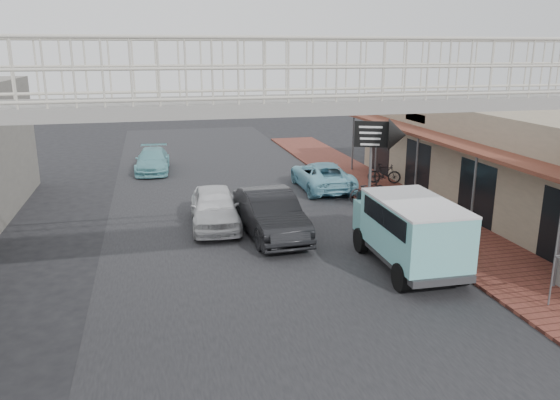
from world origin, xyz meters
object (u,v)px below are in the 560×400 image
angkot_van (410,225)px  motorcycle_far (384,174)px  angkot_far (153,160)px  arrow_sign (394,136)px  angkot_curb (322,176)px  white_hatchback (215,207)px  dark_sedan (270,214)px  motorcycle_near (368,190)px

angkot_van → motorcycle_far: 10.20m
angkot_far → arrow_sign: (9.19, -9.12, 2.32)m
angkot_curb → motorcycle_far: (3.07, 0.03, -0.07)m
angkot_far → motorcycle_far: bearing=-24.2°
white_hatchback → dark_sedan: 2.27m
dark_sedan → motorcycle_near: dark_sedan is taller
motorcycle_far → dark_sedan: bearing=152.5°
angkot_far → motorcycle_near: (8.52, -8.34, -0.01)m
white_hatchback → dark_sedan: bearing=-37.4°
white_hatchback → angkot_van: angkot_van is taller
motorcycle_near → arrow_sign: 2.55m
angkot_van → motorcycle_far: (3.47, 9.55, -0.77)m
motorcycle_near → angkot_van: bearing=150.6°
white_hatchback → arrow_sign: (7.15, 0.73, 2.20)m
white_hatchback → motorcycle_far: size_ratio=2.72×
angkot_van → angkot_far: bearing=115.8°
white_hatchback → arrow_sign: bearing=9.2°
white_hatchback → motorcycle_near: size_ratio=2.28×
white_hatchback → angkot_curb: bearing=41.8°
motorcycle_near → arrow_sign: size_ratio=0.53×
angkot_far → arrow_sign: size_ratio=1.17×
angkot_curb → angkot_van: bearing=88.5°
dark_sedan → motorcycle_far: (6.73, 5.78, -0.21)m
white_hatchback → angkot_far: size_ratio=1.02×
motorcycle_near → motorcycle_far: (1.97, 2.78, -0.02)m
dark_sedan → arrow_sign: 6.24m
dark_sedan → angkot_van: 5.02m
angkot_van → angkot_curb: bearing=88.5°
white_hatchback → dark_sedan: dark_sedan is taller
angkot_curb → arrow_sign: arrow_sign is taller
motorcycle_near → white_hatchback: bearing=86.3°
angkot_van → arrow_sign: arrow_sign is taller
arrow_sign → angkot_far: bearing=157.7°
angkot_curb → angkot_van: 9.55m
motorcycle_near → arrow_sign: (0.68, -0.78, 2.33)m
angkot_curb → motorcycle_near: bearing=112.7°
white_hatchback → angkot_van: size_ratio=0.97×
dark_sedan → arrow_sign: size_ratio=1.35×
angkot_far → angkot_van: (7.02, -15.11, 0.74)m
dark_sedan → angkot_far: (-3.76, 11.33, -0.18)m
white_hatchback → motorcycle_near: white_hatchback is taller
angkot_van → arrow_sign: size_ratio=1.24×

